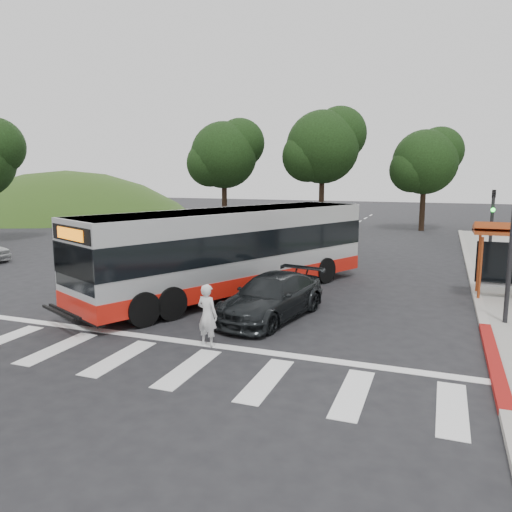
% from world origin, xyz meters
% --- Properties ---
extents(ground, '(140.00, 140.00, 0.00)m').
position_xyz_m(ground, '(0.00, 0.00, 0.00)').
color(ground, black).
rests_on(ground, ground).
extents(curb_east, '(0.30, 40.00, 0.15)m').
position_xyz_m(curb_east, '(9.00, 8.00, 0.07)').
color(curb_east, '#9E9991').
rests_on(curb_east, ground).
extents(curb_east_red, '(0.32, 6.00, 0.15)m').
position_xyz_m(curb_east_red, '(9.00, -2.00, 0.08)').
color(curb_east_red, maroon).
rests_on(curb_east_red, ground).
extents(hillside_nw, '(44.00, 44.00, 10.00)m').
position_xyz_m(hillside_nw, '(-32.00, 30.00, 0.00)').
color(hillside_nw, '#244014').
rests_on(hillside_nw, ground).
extents(crosswalk_ladder, '(18.00, 2.60, 0.01)m').
position_xyz_m(crosswalk_ladder, '(0.00, -5.00, 0.01)').
color(crosswalk_ladder, silver).
rests_on(crosswalk_ladder, ground).
extents(traffic_signal_ne_short, '(0.18, 0.37, 4.00)m').
position_xyz_m(traffic_signal_ne_short, '(9.60, 8.49, 2.48)').
color(traffic_signal_ne_short, black).
rests_on(traffic_signal_ne_short, ground).
extents(tree_north_a, '(6.60, 6.15, 10.17)m').
position_xyz_m(tree_north_a, '(-1.92, 26.07, 6.92)').
color(tree_north_a, black).
rests_on(tree_north_a, ground).
extents(tree_north_b, '(5.72, 5.33, 8.43)m').
position_xyz_m(tree_north_b, '(6.07, 28.06, 5.66)').
color(tree_north_b, black).
rests_on(tree_north_b, ground).
extents(tree_north_c, '(6.16, 5.74, 9.30)m').
position_xyz_m(tree_north_c, '(-9.92, 24.06, 6.29)').
color(tree_north_c, black).
rests_on(tree_north_c, ground).
extents(transit_bus, '(8.04, 12.78, 3.32)m').
position_xyz_m(transit_bus, '(0.00, 2.47, 1.66)').
color(transit_bus, '#B1B4B6').
rests_on(transit_bus, ground).
extents(pedestrian, '(0.71, 0.55, 1.74)m').
position_xyz_m(pedestrian, '(1.73, -3.36, 0.87)').
color(pedestrian, silver).
rests_on(pedestrian, ground).
extents(dark_sedan, '(2.88, 5.16, 1.41)m').
position_xyz_m(dark_sedan, '(2.50, -0.21, 0.71)').
color(dark_sedan, black).
rests_on(dark_sedan, ground).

